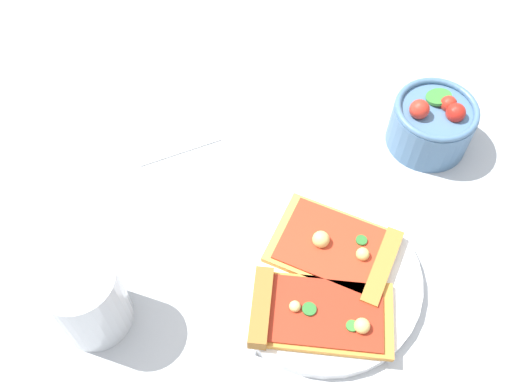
{
  "coord_description": "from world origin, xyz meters",
  "views": [
    {
      "loc": [
        -0.27,
        0.15,
        0.62
      ],
      "look_at": [
        0.09,
        0.02,
        0.03
      ],
      "focal_mm": 41.39,
      "sensor_mm": 36.0,
      "label": 1
    }
  ],
  "objects_px": {
    "pizza_slice_far": "(341,252)",
    "salad_bowl": "(432,124)",
    "pizza_slice_near": "(310,314)",
    "soda_glass": "(87,300)",
    "paper_napkin": "(164,115)",
    "plate": "(322,278)"
  },
  "relations": [
    {
      "from": "pizza_slice_far",
      "to": "salad_bowl",
      "type": "distance_m",
      "value": 0.22
    },
    {
      "from": "pizza_slice_near",
      "to": "soda_glass",
      "type": "height_order",
      "value": "soda_glass"
    },
    {
      "from": "salad_bowl",
      "to": "soda_glass",
      "type": "xyz_separation_m",
      "value": [
        -0.1,
        0.46,
        0.01
      ]
    },
    {
      "from": "pizza_slice_far",
      "to": "soda_glass",
      "type": "bearing_deg",
      "value": 84.68
    },
    {
      "from": "plate",
      "to": "salad_bowl",
      "type": "distance_m",
      "value": 0.26
    },
    {
      "from": "paper_napkin",
      "to": "pizza_slice_far",
      "type": "bearing_deg",
      "value": -154.75
    },
    {
      "from": "salad_bowl",
      "to": "soda_glass",
      "type": "relative_size",
      "value": 1.04
    },
    {
      "from": "plate",
      "to": "pizza_slice_far",
      "type": "bearing_deg",
      "value": -59.94
    },
    {
      "from": "plate",
      "to": "paper_napkin",
      "type": "distance_m",
      "value": 0.32
    },
    {
      "from": "soda_glass",
      "to": "paper_napkin",
      "type": "bearing_deg",
      "value": -29.29
    },
    {
      "from": "soda_glass",
      "to": "paper_napkin",
      "type": "xyz_separation_m",
      "value": [
        0.26,
        -0.15,
        -0.05
      ]
    },
    {
      "from": "pizza_slice_far",
      "to": "soda_glass",
      "type": "xyz_separation_m",
      "value": [
        0.03,
        0.28,
        0.03
      ]
    },
    {
      "from": "pizza_slice_near",
      "to": "soda_glass",
      "type": "bearing_deg",
      "value": 69.12
    },
    {
      "from": "salad_bowl",
      "to": "paper_napkin",
      "type": "xyz_separation_m",
      "value": [
        0.16,
        0.32,
        -0.03
      ]
    },
    {
      "from": "pizza_slice_far",
      "to": "salad_bowl",
      "type": "xyz_separation_m",
      "value": [
        0.12,
        -0.18,
        0.02
      ]
    },
    {
      "from": "plate",
      "to": "soda_glass",
      "type": "xyz_separation_m",
      "value": [
        0.04,
        0.25,
        0.04
      ]
    },
    {
      "from": "salad_bowl",
      "to": "pizza_slice_near",
      "type": "bearing_deg",
      "value": 126.32
    },
    {
      "from": "pizza_slice_near",
      "to": "salad_bowl",
      "type": "height_order",
      "value": "salad_bowl"
    },
    {
      "from": "plate",
      "to": "pizza_slice_far",
      "type": "xyz_separation_m",
      "value": [
        0.02,
        -0.03,
        0.01
      ]
    },
    {
      "from": "plate",
      "to": "pizza_slice_far",
      "type": "distance_m",
      "value": 0.04
    },
    {
      "from": "pizza_slice_far",
      "to": "salad_bowl",
      "type": "bearing_deg",
      "value": -56.06
    },
    {
      "from": "plate",
      "to": "paper_napkin",
      "type": "xyz_separation_m",
      "value": [
        0.3,
        0.1,
        -0.01
      ]
    }
  ]
}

